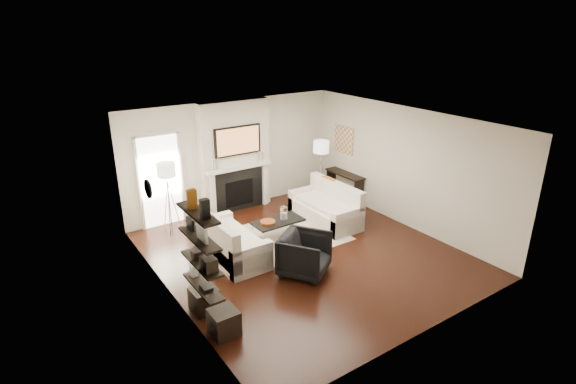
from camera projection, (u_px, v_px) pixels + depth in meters
room_envelope at (305, 191)px, 8.63m from camera, size 6.00×6.00×6.00m
chimney_breast at (235, 157)px, 10.85m from camera, size 1.80×0.25×2.70m
fireplace_surround at (239, 190)px, 11.04m from camera, size 1.30×0.02×1.04m
firebox at (239, 193)px, 11.06m from camera, size 0.75×0.02×0.65m
mantel_pilaster_l at (213, 195)px, 10.63m from camera, size 0.12×0.08×1.10m
mantel_pilaster_r at (265, 184)px, 11.39m from camera, size 0.12×0.08×1.10m
mantel_shelf at (239, 168)px, 10.79m from camera, size 1.70×0.18×0.07m
tv_body at (238, 141)px, 10.58m from camera, size 1.20×0.06×0.70m
tv_screen at (238, 141)px, 10.55m from camera, size 1.10×0.00×0.62m
candlestick_l_tall at (218, 164)px, 10.44m from camera, size 0.04×0.04×0.30m
candlestick_l_short at (213, 166)px, 10.39m from camera, size 0.04×0.04×0.24m
candlestick_r_tall at (259, 156)px, 11.02m from camera, size 0.04×0.04×0.30m
candlestick_r_short at (263, 157)px, 11.10m from camera, size 0.04×0.04×0.24m
hallway_panel at (160, 181)px, 10.07m from camera, size 0.90×0.02×2.10m
door_trim_l at (139, 186)px, 9.80m from camera, size 0.06×0.06×2.16m
door_trim_r at (181, 178)px, 10.31m from camera, size 0.06×0.06×2.16m
door_trim_top at (156, 134)px, 9.67m from camera, size 1.02×0.06×0.06m
rug at (281, 237)px, 9.79m from camera, size 2.60×2.00×0.01m
loveseat_left_base at (232, 247)px, 8.91m from camera, size 0.85×1.80×0.42m
loveseat_left_back at (215, 237)px, 8.62m from camera, size 0.18×1.80×0.80m
loveseat_left_arm_n at (252, 260)px, 8.25m from camera, size 0.85×0.18×0.60m
loveseat_left_arm_s at (214, 229)px, 9.51m from camera, size 0.85×0.18×0.60m
loveseat_left_cushion at (233, 235)px, 8.85m from camera, size 0.63×1.44×0.10m
pillow_left_orange at (208, 222)px, 8.78m from camera, size 0.10×0.42×0.42m
pillow_left_charcoal at (222, 234)px, 8.32m from camera, size 0.10×0.40×0.40m
loveseat_right_base at (325, 214)px, 10.47m from camera, size 0.85×1.80×0.42m
loveseat_right_back at (336, 198)px, 10.54m from camera, size 0.18×1.80×0.80m
loveseat_right_arm_n at (348, 222)px, 9.81m from camera, size 0.85×0.18×0.60m
loveseat_right_arm_s at (304, 199)px, 11.07m from camera, size 0.85×0.18×0.60m
loveseat_right_cushion at (323, 204)px, 10.35m from camera, size 0.63×1.44×0.10m
pillow_right_orange at (328, 186)px, 10.69m from camera, size 0.10×0.42×0.42m
pillow_right_charcoal at (345, 194)px, 10.23m from camera, size 0.10×0.40×0.40m
coffee_table at (278, 221)px, 9.61m from camera, size 1.10×0.55×0.04m
coffee_leg_nw at (263, 240)px, 9.26m from camera, size 0.02×0.02×0.38m
coffee_leg_ne at (303, 228)px, 9.78m from camera, size 0.02×0.02×0.38m
coffee_leg_sw at (253, 232)px, 9.60m from camera, size 0.02×0.02×0.38m
coffee_leg_se at (291, 221)px, 10.12m from camera, size 0.02×0.02×0.38m
hurricane_glass at (284, 213)px, 9.64m from camera, size 0.16×0.16×0.27m
hurricane_candle at (284, 216)px, 9.66m from camera, size 0.11×0.11×0.16m
copper_bowl at (268, 222)px, 9.47m from camera, size 0.32×0.32×0.05m
armchair at (305, 253)px, 8.26m from camera, size 1.13×1.12×0.86m
lamp_left_post at (170, 207)px, 9.87m from camera, size 0.02×0.02×1.20m
lamp_left_shade at (166, 170)px, 9.57m from camera, size 0.40×0.40×0.30m
lamp_left_leg_a at (175, 205)px, 9.93m from camera, size 0.25×0.02×1.23m
lamp_left_leg_b at (166, 206)px, 9.91m from camera, size 0.14×0.22×1.23m
lamp_left_leg_c at (169, 208)px, 9.77m from camera, size 0.14×0.22×1.23m
lamp_right_post at (320, 179)px, 11.62m from camera, size 0.02×0.02×1.20m
lamp_right_shade at (321, 147)px, 11.31m from camera, size 0.40×0.40×0.30m
lamp_right_leg_a at (324, 178)px, 11.68m from camera, size 0.25×0.02×1.23m
lamp_right_leg_b at (316, 178)px, 11.66m from camera, size 0.14×0.22×1.23m
lamp_right_leg_c at (321, 180)px, 11.51m from camera, size 0.14×0.22×1.23m
console_top at (345, 174)px, 11.57m from camera, size 0.35×1.20×0.04m
console_leg_n at (359, 194)px, 11.27m from camera, size 0.30×0.04×0.71m
console_leg_s at (331, 182)px, 12.12m from camera, size 0.30×0.04×0.71m
wall_art at (344, 140)px, 11.58m from camera, size 0.03×0.70×0.70m
shelf_bottom at (203, 287)px, 6.71m from camera, size 0.25×1.00×0.03m
shelf_lower at (201, 263)px, 6.57m from camera, size 0.25×1.00×0.04m
shelf_upper at (200, 239)px, 6.43m from camera, size 0.25×1.00×0.04m
shelf_top at (198, 213)px, 6.29m from camera, size 0.25×1.00×0.04m
decor_magfile_a at (205, 209)px, 6.02m from camera, size 0.12×0.10×0.28m
decor_magfile_b at (192, 199)px, 6.36m from camera, size 0.12×0.10×0.28m
decor_frame_a at (202, 234)px, 6.30m from camera, size 0.04×0.30×0.22m
decor_frame_b at (190, 224)px, 6.64m from camera, size 0.04×0.22×0.18m
decor_wine_rack at (209, 264)px, 6.32m from camera, size 0.18×0.25×0.20m
decor_box_small at (197, 255)px, 6.65m from camera, size 0.15×0.12×0.12m
decor_books at (206, 288)px, 6.61m from camera, size 0.14×0.20×0.05m
decor_box_tall at (194, 271)px, 6.93m from camera, size 0.10×0.10×0.18m
clock_rim at (148, 189)px, 7.77m from camera, size 0.04×0.34×0.34m
clock_face at (149, 188)px, 7.78m from camera, size 0.01×0.29×0.29m
ottoman_near at (204, 299)px, 7.26m from camera, size 0.41×0.41×0.40m
ottoman_far at (224, 322)px, 6.71m from camera, size 0.40×0.40×0.40m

